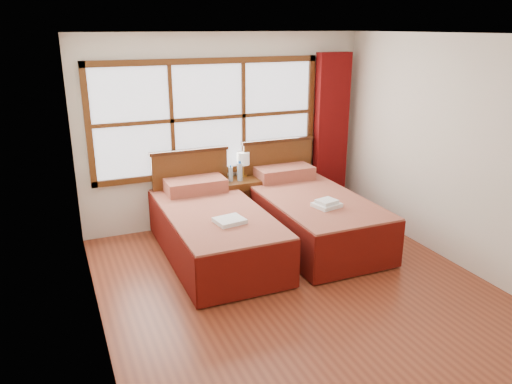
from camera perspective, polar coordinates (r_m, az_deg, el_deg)
name	(u,v)px	position (r m, az deg, el deg)	size (l,w,h in m)	color
floor	(299,290)	(5.42, 4.92, -11.13)	(4.50, 4.50, 0.00)	brown
ceiling	(307,34)	(4.72, 5.82, 17.53)	(4.50, 4.50, 0.00)	white
wall_back	(225,131)	(6.91, -3.53, 7.00)	(4.00, 4.00, 0.00)	silver
wall_left	(90,199)	(4.37, -18.48, -0.78)	(4.50, 4.50, 0.00)	silver
wall_right	(459,154)	(6.09, 22.21, 4.09)	(4.50, 4.50, 0.00)	silver
window	(208,118)	(6.76, -5.47, 8.42)	(3.16, 0.06, 1.56)	white
curtain	(331,133)	(7.50, 8.54, 6.72)	(0.50, 0.16, 2.30)	#610909
bed_left	(213,229)	(6.07, -4.90, -4.20)	(1.14, 2.21, 1.11)	#371A0B
bed_right	(308,213)	(6.55, 5.98, -2.40)	(1.17, 2.27, 1.14)	#371A0B
nightstand	(240,202)	(6.98, -1.81, -1.14)	(0.49, 0.49, 0.66)	#542D12
towels_left	(230,221)	(5.54, -3.04, -3.28)	(0.35, 0.31, 0.05)	white
towels_right	(327,204)	(6.02, 8.08, -1.34)	(0.35, 0.32, 0.09)	white
lamp	(243,159)	(6.97, -1.49, 3.77)	(0.18, 0.18, 0.35)	gold
bottle_near	(231,174)	(6.79, -2.91, 2.10)	(0.06, 0.06, 0.22)	#A1C0CF
bottle_far	(240,172)	(6.80, -1.87, 2.34)	(0.07, 0.07, 0.28)	#A1C0CF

